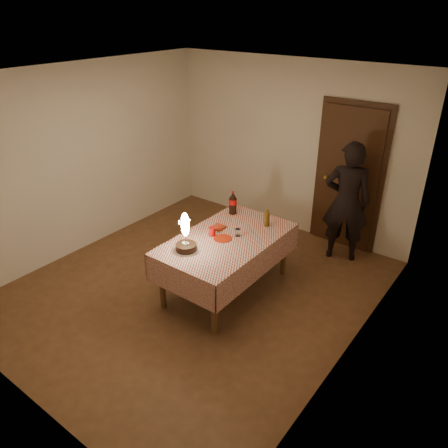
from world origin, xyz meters
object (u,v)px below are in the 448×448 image
at_px(red_cup, 212,232).
at_px(dining_table, 226,245).
at_px(clear_cup, 238,232).
at_px(cola_bottle, 233,203).
at_px(red_plate, 223,238).
at_px(amber_bottle_right, 267,217).
at_px(photographer, 347,202).
at_px(birthday_cake, 186,240).

bearing_deg(red_cup, dining_table, 16.94).
distance_m(clear_cup, cola_bottle, 0.64).
xyz_separation_m(red_plate, clear_cup, (0.10, 0.17, 0.04)).
distance_m(red_cup, cola_bottle, 0.68).
bearing_deg(dining_table, cola_bottle, 119.86).
xyz_separation_m(dining_table, amber_bottle_right, (0.22, 0.56, 0.22)).
height_order(red_plate, red_cup, red_cup).
height_order(clear_cup, photographer, photographer).
relative_size(birthday_cake, clear_cup, 5.25).
relative_size(birthday_cake, red_plate, 2.15).
height_order(dining_table, photographer, photographer).
xyz_separation_m(birthday_cake, amber_bottle_right, (0.41, 1.07, -0.02)).
bearing_deg(red_plate, cola_bottle, 116.42).
relative_size(red_cup, amber_bottle_right, 0.39).
height_order(dining_table, birthday_cake, birthday_cake).
height_order(red_cup, clear_cup, red_cup).
bearing_deg(dining_table, birthday_cake, -110.69).
xyz_separation_m(amber_bottle_right, photographer, (0.60, 1.07, -0.01)).
bearing_deg(photographer, clear_cup, -116.15).
xyz_separation_m(red_cup, amber_bottle_right, (0.39, 0.61, 0.07)).
bearing_deg(clear_cup, cola_bottle, 131.62).
xyz_separation_m(red_plate, amber_bottle_right, (0.24, 0.60, 0.11)).
bearing_deg(red_cup, clear_cup, 35.37).
height_order(red_plate, photographer, photographer).
relative_size(red_plate, cola_bottle, 0.69).
xyz_separation_m(red_cup, clear_cup, (0.25, 0.18, -0.01)).
distance_m(dining_table, amber_bottle_right, 0.64).
height_order(dining_table, amber_bottle_right, amber_bottle_right).
bearing_deg(photographer, red_plate, -116.58).
bearing_deg(cola_bottle, red_plate, -63.58).
height_order(red_cup, photographer, photographer).
xyz_separation_m(dining_table, red_plate, (-0.02, -0.04, 0.10)).
distance_m(birthday_cake, clear_cup, 0.70).
bearing_deg(photographer, amber_bottle_right, -119.12).
bearing_deg(red_plate, photographer, 63.42).
bearing_deg(amber_bottle_right, clear_cup, -108.09).
relative_size(red_cup, clear_cup, 1.11).
height_order(amber_bottle_right, photographer, photographer).
relative_size(cola_bottle, amber_bottle_right, 1.25).
xyz_separation_m(birthday_cake, cola_bottle, (-0.15, 1.11, 0.02)).
distance_m(birthday_cake, red_cup, 0.46).
height_order(clear_cup, cola_bottle, cola_bottle).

